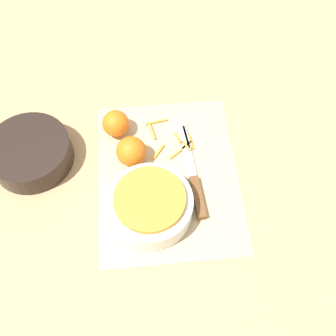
{
  "coord_description": "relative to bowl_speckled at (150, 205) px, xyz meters",
  "views": [
    {
      "loc": [
        -0.45,
        0.04,
        0.82
      ],
      "look_at": [
        0.0,
        0.0,
        0.04
      ],
      "focal_mm": 42.0,
      "sensor_mm": 36.0,
      "label": 1
    }
  ],
  "objects": [
    {
      "name": "peel_pile",
      "position": [
        0.19,
        -0.07,
        -0.03
      ],
      "size": [
        0.12,
        0.11,
        0.01
      ],
      "color": "orange",
      "rests_on": "cutting_board"
    },
    {
      "name": "orange_left",
      "position": [
        0.14,
        0.03,
        0.0
      ],
      "size": [
        0.07,
        0.07,
        0.07
      ],
      "color": "orange",
      "rests_on": "cutting_board"
    },
    {
      "name": "knife",
      "position": [
        0.05,
        -0.11,
        -0.03
      ],
      "size": [
        0.27,
        0.04,
        0.02
      ],
      "rotation": [
        0.0,
        0.0,
        0.06
      ],
      "color": "brown",
      "rests_on": "cutting_board"
    },
    {
      "name": "orange_right",
      "position": [
        0.23,
        0.07,
        -0.0
      ],
      "size": [
        0.07,
        0.07,
        0.07
      ],
      "color": "orange",
      "rests_on": "cutting_board"
    },
    {
      "name": "bowl_speckled",
      "position": [
        0.0,
        0.0,
        0.0
      ],
      "size": [
        0.19,
        0.19,
        0.07
      ],
      "color": "silver",
      "rests_on": "cutting_board"
    },
    {
      "name": "ground_plane",
      "position": [
        0.09,
        -0.05,
        -0.04
      ],
      "size": [
        4.0,
        4.0,
        0.0
      ],
      "primitive_type": "plane",
      "color": "tan"
    },
    {
      "name": "bowl_dark",
      "position": [
        0.17,
        0.27,
        -0.01
      ],
      "size": [
        0.19,
        0.19,
        0.06
      ],
      "color": "black",
      "rests_on": "ground_plane"
    },
    {
      "name": "cutting_board",
      "position": [
        0.09,
        -0.05,
        -0.04
      ],
      "size": [
        0.43,
        0.33,
        0.01
      ],
      "color": "#CCB284",
      "rests_on": "ground_plane"
    }
  ]
}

